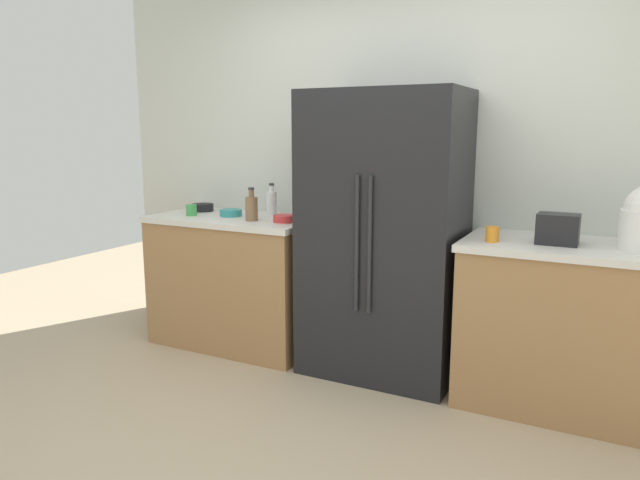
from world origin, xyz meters
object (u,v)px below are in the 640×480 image
object	(u,v)px
cup_a	(492,234)
bowl_b	(285,219)
bottle_a	(272,203)
toaster	(558,229)
refrigerator	(383,236)
bowl_a	(231,213)
bottle_b	(252,208)
cup_b	(191,210)
bowl_c	(203,207)

from	to	relation	value
cup_a	bowl_b	bearing A→B (deg)	176.59
bottle_a	bowl_b	size ratio (longest dim) A/B	1.55
toaster	bottle_a	distance (m)	1.92
refrigerator	cup_a	size ratio (longest dim) A/B	20.91
bowl_a	bottle_b	bearing A→B (deg)	-23.96
bottle_a	bottle_b	world-z (taller)	bottle_a
bowl_a	cup_a	bearing A→B (deg)	-4.36
refrigerator	bottle_a	xyz separation A→B (m)	(-0.90, 0.14, 0.14)
cup_a	cup_b	size ratio (longest dim) A/B	1.09
bottle_a	cup_b	size ratio (longest dim) A/B	3.02
bottle_a	toaster	bearing A→B (deg)	-5.51
bottle_b	toaster	bearing A→B (deg)	1.88
cup_b	bowl_b	world-z (taller)	cup_b
bowl_a	bowl_b	xyz separation A→B (m)	(0.48, -0.06, -0.00)
refrigerator	cup_b	xyz separation A→B (m)	(-1.43, -0.10, 0.09)
refrigerator	bowl_b	xyz separation A→B (m)	(-0.68, -0.06, 0.07)
bottle_a	cup_a	distance (m)	1.62
bottle_a	cup_a	size ratio (longest dim) A/B	2.76
bottle_a	bowl_c	bearing A→B (deg)	-178.08
cup_a	bowl_c	bearing A→B (deg)	173.35
bowl_a	bowl_c	bearing A→B (deg)	161.57
toaster	cup_b	xyz separation A→B (m)	(-2.44, -0.06, -0.04)
toaster	bowl_b	size ratio (longest dim) A/B	1.40
bottle_a	cup_b	world-z (taller)	bottle_a
cup_b	bowl_a	size ratio (longest dim) A/B	0.50
refrigerator	toaster	distance (m)	1.02
bowl_a	bowl_b	bearing A→B (deg)	-7.06
bottle_a	cup_b	distance (m)	0.58
bottle_a	bottle_b	distance (m)	0.25
cup_a	bowl_a	distance (m)	1.86
refrigerator	toaster	xyz separation A→B (m)	(1.01, -0.05, 0.13)
toaster	cup_b	world-z (taller)	toaster
refrigerator	bowl_b	size ratio (longest dim) A/B	11.71
cup_a	bowl_b	xyz separation A→B (m)	(-1.37, 0.08, -0.02)
refrigerator	bowl_c	bearing A→B (deg)	175.49
cup_a	bowl_c	size ratio (longest dim) A/B	0.52
cup_b	bowl_c	distance (m)	0.23
refrigerator	bottle_b	distance (m)	0.93
bowl_c	refrigerator	bearing A→B (deg)	-4.51
refrigerator	bowl_a	distance (m)	1.17
cup_b	bowl_a	distance (m)	0.29
cup_a	toaster	bearing A→B (deg)	15.82
bottle_b	bowl_a	distance (m)	0.28
bottle_b	bowl_c	world-z (taller)	bottle_b
toaster	bowl_c	distance (m)	2.52
bowl_c	cup_b	bearing A→B (deg)	-71.11
bottle_a	bowl_c	size ratio (longest dim) A/B	1.45
cup_a	cup_b	bearing A→B (deg)	179.07
bowl_a	bottle_a	bearing A→B (deg)	27.56
bowl_c	bottle_b	bearing A→B (deg)	-20.82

